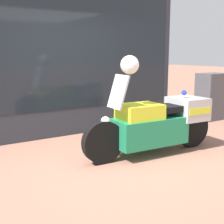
# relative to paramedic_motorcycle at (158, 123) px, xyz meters

# --- Properties ---
(ground_plane) EXTENTS (60.00, 60.00, 0.00)m
(ground_plane) POSITION_rel_paramedic_motorcycle_xyz_m (-0.88, 0.03, -0.52)
(ground_plane) COLOR #9E6B56
(shop_building) EXTENTS (5.54, 0.55, 3.99)m
(shop_building) POSITION_rel_paramedic_motorcycle_xyz_m (-1.22, 2.03, 1.48)
(shop_building) COLOR #333842
(shop_building) RESTS_ON ground
(window_display) EXTENTS (4.38, 0.30, 1.78)m
(window_display) POSITION_rel_paramedic_motorcycle_xyz_m (-0.60, 2.06, -0.08)
(window_display) COLOR slate
(window_display) RESTS_ON ground
(paramedic_motorcycle) EXTENTS (2.45, 0.68, 1.33)m
(paramedic_motorcycle) POSITION_rel_paramedic_motorcycle_xyz_m (0.00, 0.00, 0.00)
(paramedic_motorcycle) COLOR black
(paramedic_motorcycle) RESTS_ON ground
(utility_cabinet) EXTENTS (0.72, 0.51, 1.16)m
(utility_cabinet) POSITION_rel_paramedic_motorcycle_xyz_m (2.95, 1.37, 0.06)
(utility_cabinet) COLOR #4C4C51
(utility_cabinet) RESTS_ON ground
(white_helmet) EXTENTS (0.29, 0.29, 0.29)m
(white_helmet) POSITION_rel_paramedic_motorcycle_xyz_m (-0.56, 0.03, 0.96)
(white_helmet) COLOR white
(white_helmet) RESTS_ON paramedic_motorcycle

